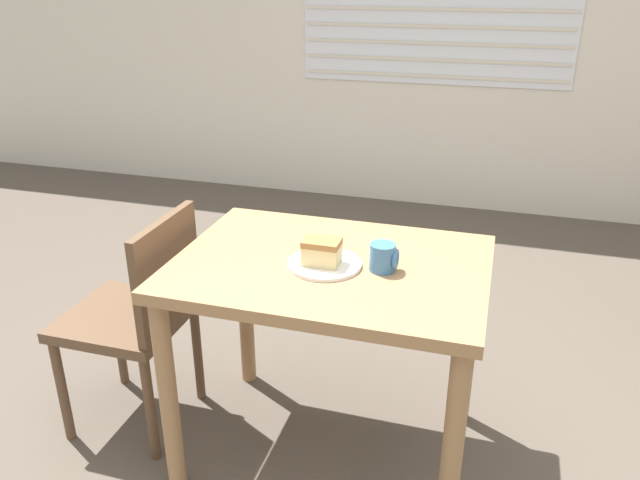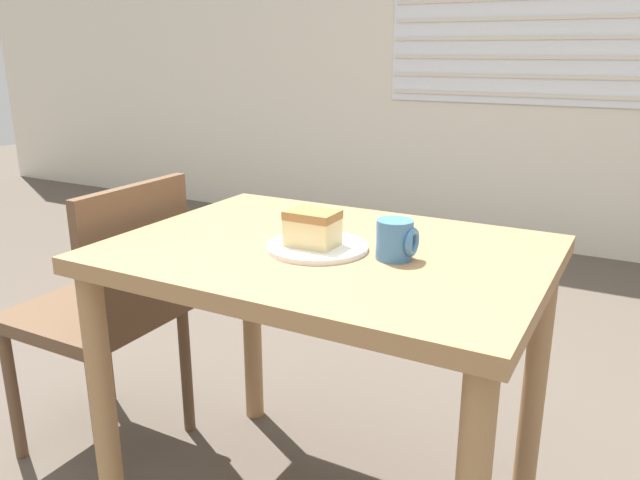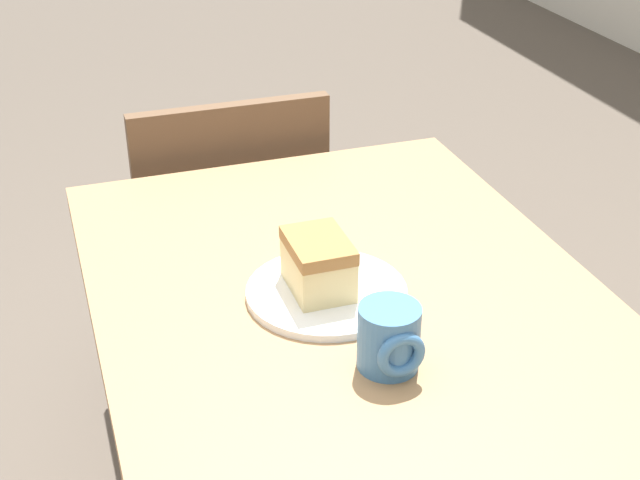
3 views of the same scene
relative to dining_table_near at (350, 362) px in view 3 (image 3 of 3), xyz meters
The scene contains 5 objects.
dining_table_near is the anchor object (origin of this frame).
chair_near_window 0.72m from the dining_table_near, behind, with size 0.42×0.42×0.85m.
plate 0.13m from the dining_table_near, 105.65° to the right, with size 0.23×0.23×0.01m.
cake_slice 0.18m from the dining_table_near, 109.07° to the right, with size 0.11×0.08×0.08m.
coffee_mug 0.24m from the dining_table_near, ahead, with size 0.09×0.08×0.09m.
Camera 3 is at (0.91, -0.10, 1.47)m, focal length 50.00 mm.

